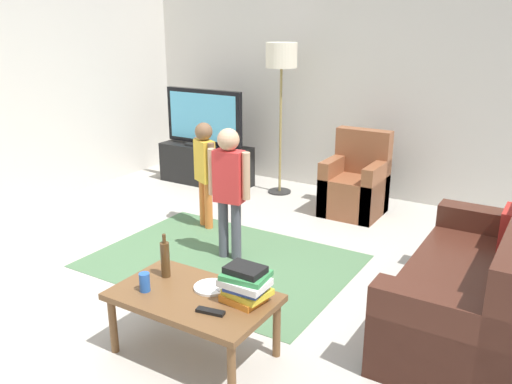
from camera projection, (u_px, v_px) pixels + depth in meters
name	position (u px, v px, depth m)	size (l,w,h in m)	color
ground	(216.00, 291.00, 4.14)	(7.80, 7.80, 0.00)	#B2ADA3
wall_back	(364.00, 80.00, 6.15)	(6.00, 0.12, 2.70)	silver
area_rug	(222.00, 261.00, 4.65)	(2.20, 1.60, 0.01)	#4C724C
tv_stand	(206.00, 165.00, 6.82)	(1.20, 0.44, 0.50)	black
tv	(204.00, 118.00, 6.62)	(1.10, 0.28, 0.71)	black
couch	(481.00, 291.00, 3.55)	(0.80, 1.80, 0.86)	#472319
armchair	(356.00, 186.00, 5.75)	(0.60, 0.60, 0.90)	brown
floor_lamp	(281.00, 64.00, 6.04)	(0.36, 0.36, 1.78)	#262626
child_near_tv	(205.00, 165.00, 5.24)	(0.33, 0.22, 1.08)	orange
child_center	(229.00, 182.00, 4.52)	(0.39, 0.19, 1.17)	#4C4C59
coffee_table	(193.00, 301.00, 3.26)	(1.00, 0.60, 0.42)	brown
book_stack	(246.00, 284.00, 3.13)	(0.29, 0.25, 0.22)	orange
bottle	(165.00, 259.00, 3.43)	(0.06, 0.06, 0.30)	#4C3319
tv_remote	(210.00, 312.00, 3.03)	(0.17, 0.05, 0.02)	black
soda_can	(145.00, 282.00, 3.26)	(0.07, 0.07, 0.12)	#2659B2
plate	(211.00, 287.00, 3.31)	(0.22, 0.22, 0.02)	white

